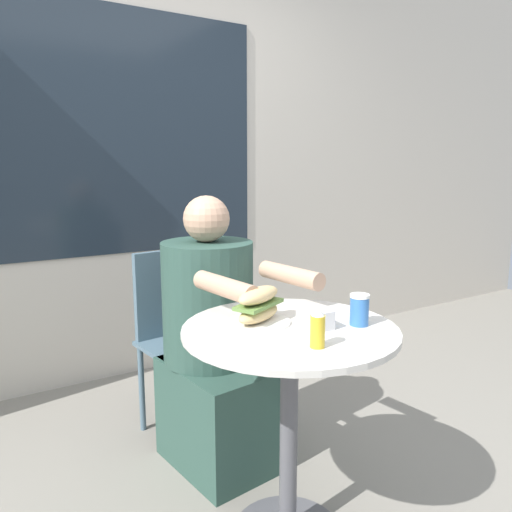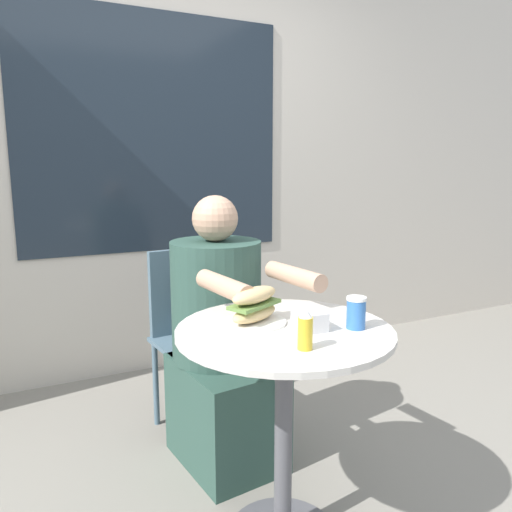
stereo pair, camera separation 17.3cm
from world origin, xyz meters
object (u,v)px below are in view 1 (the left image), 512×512
at_px(seated_diner, 214,352).
at_px(drink_cup, 359,310).
at_px(diner_chair, 178,324).
at_px(cafe_table, 289,387).
at_px(sandwich_on_plate, 259,307).
at_px(condiment_bottle, 318,328).

relative_size(seated_diner, drink_cup, 11.20).
relative_size(diner_chair, seated_diner, 0.76).
height_order(cafe_table, sandwich_on_plate, sandwich_on_plate).
relative_size(seated_diner, sandwich_on_plate, 5.35).
xyz_separation_m(seated_diner, condiment_bottle, (-0.05, -0.74, 0.33)).
relative_size(drink_cup, condiment_bottle, 0.85).
xyz_separation_m(sandwich_on_plate, condiment_bottle, (0.02, -0.27, 0.00)).
xyz_separation_m(diner_chair, drink_cup, (0.21, -1.00, 0.29)).
xyz_separation_m(diner_chair, condiment_bottle, (-0.03, -1.09, 0.30)).
xyz_separation_m(cafe_table, diner_chair, (-0.01, 0.90, -0.03)).
relative_size(diner_chair, drink_cup, 8.47).
bearing_deg(sandwich_on_plate, drink_cup, -35.36).
distance_m(cafe_table, sandwich_on_plate, 0.28).
relative_size(diner_chair, sandwich_on_plate, 4.05).
relative_size(seated_diner, condiment_bottle, 9.56).
height_order(cafe_table, condiment_bottle, condiment_bottle).
distance_m(seated_diner, drink_cup, 0.75).
height_order(seated_diner, condiment_bottle, seated_diner).
bearing_deg(diner_chair, condiment_bottle, 81.73).
height_order(seated_diner, sandwich_on_plate, seated_diner).
height_order(diner_chair, sandwich_on_plate, sandwich_on_plate).
relative_size(sandwich_on_plate, drink_cup, 2.09).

